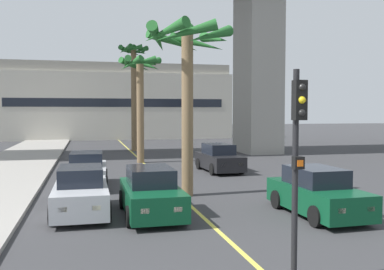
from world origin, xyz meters
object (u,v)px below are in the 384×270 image
at_px(car_queue_second, 151,193).
at_px(palm_tree_far_median, 134,72).
at_px(car_queue_fifth, 87,171).
at_px(palm_tree_near_median, 187,60).
at_px(traffic_light_median_near, 297,146).
at_px(palm_tree_mid_median, 140,80).
at_px(car_queue_third, 317,193).
at_px(car_queue_front, 81,192).
at_px(car_queue_fourth, 219,159).

distance_m(car_queue_second, palm_tree_far_median, 24.39).
bearing_deg(car_queue_second, palm_tree_far_median, 85.33).
xyz_separation_m(car_queue_second, car_queue_fifth, (-2.05, 6.00, 0.00)).
distance_m(car_queue_fifth, palm_tree_near_median, 6.84).
height_order(traffic_light_median_near, palm_tree_mid_median, palm_tree_mid_median).
height_order(car_queue_third, palm_tree_near_median, palm_tree_near_median).
height_order(traffic_light_median_near, palm_tree_far_median, palm_tree_far_median).
distance_m(car_queue_front, car_queue_third, 7.75).
height_order(car_queue_second, car_queue_fifth, same).
bearing_deg(traffic_light_median_near, car_queue_front, 120.73).
bearing_deg(palm_tree_mid_median, car_queue_third, -76.42).
height_order(car_queue_fifth, palm_tree_near_median, palm_tree_near_median).
height_order(car_queue_front, palm_tree_mid_median, palm_tree_mid_median).
bearing_deg(palm_tree_mid_median, car_queue_second, -95.47).
bearing_deg(car_queue_second, palm_tree_mid_median, 84.53).
xyz_separation_m(car_queue_front, traffic_light_median_near, (4.17, -7.01, 1.99)).
relative_size(car_queue_fifth, traffic_light_median_near, 0.99).
relative_size(car_queue_fifth, palm_tree_near_median, 0.60).
relative_size(palm_tree_near_median, palm_tree_mid_median, 0.97).
height_order(car_queue_fourth, palm_tree_mid_median, palm_tree_mid_median).
bearing_deg(car_queue_third, car_queue_fourth, 90.22).
height_order(car_queue_third, palm_tree_mid_median, palm_tree_mid_median).
height_order(car_queue_front, palm_tree_far_median, palm_tree_far_median).
bearing_deg(car_queue_fourth, palm_tree_far_median, 103.19).
bearing_deg(car_queue_front, palm_tree_far_median, 79.71).
height_order(car_queue_front, car_queue_second, same).
height_order(car_queue_fourth, palm_tree_near_median, palm_tree_near_median).
distance_m(car_queue_fifth, palm_tree_mid_median, 10.51).
bearing_deg(car_queue_fourth, car_queue_front, -130.49).
distance_m(car_queue_front, traffic_light_median_near, 8.40).
xyz_separation_m(car_queue_front, palm_tree_far_median, (4.15, 22.83, 6.02)).
relative_size(car_queue_front, palm_tree_far_median, 0.45).
bearing_deg(car_queue_fifth, car_queue_third, -44.74).
xyz_separation_m(car_queue_second, car_queue_third, (5.27, -1.25, 0.00)).
bearing_deg(car_queue_fifth, traffic_light_median_near, -72.01).
height_order(car_queue_second, palm_tree_mid_median, palm_tree_mid_median).
relative_size(car_queue_fourth, palm_tree_mid_median, 0.59).
xyz_separation_m(car_queue_second, car_queue_fourth, (5.23, 9.45, 0.00)).
height_order(car_queue_front, car_queue_fifth, same).
distance_m(car_queue_front, car_queue_fifth, 5.28).
relative_size(car_queue_fifth, palm_tree_far_median, 0.46).
bearing_deg(palm_tree_far_median, car_queue_fourth, -76.81).
bearing_deg(traffic_light_median_near, car_queue_fourth, 78.22).
bearing_deg(palm_tree_near_median, palm_tree_far_median, 89.85).
xyz_separation_m(car_queue_third, palm_tree_mid_median, (-3.86, 15.98, 4.73)).
xyz_separation_m(car_queue_front, car_queue_third, (7.49, -1.97, 0.00)).
distance_m(traffic_light_median_near, palm_tree_far_median, 30.11).
xyz_separation_m(car_queue_front, palm_tree_near_median, (4.09, 2.23, 4.71)).
xyz_separation_m(car_queue_fifth, palm_tree_mid_median, (3.46, 8.73, 4.73)).
height_order(car_queue_third, car_queue_fifth, same).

